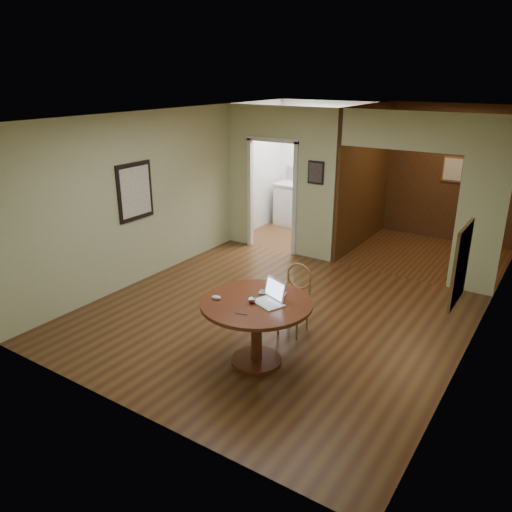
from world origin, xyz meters
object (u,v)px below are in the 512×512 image
Objects in this scene: open_laptop at (271,297)px; chair at (296,295)px; dining_table at (256,318)px; closed_laptop at (272,295)px.

chair is at bearing 122.13° from open_laptop.
dining_table is at bearing -127.93° from open_laptop.
open_laptop is at bearing -80.34° from chair.
dining_table is 3.12× the size of open_laptop.
chair is 2.26× the size of open_laptop.
chair is at bearing 78.93° from closed_laptop.
dining_table is 4.01× the size of closed_laptop.
closed_laptop is at bearing 142.32° from open_laptop.
closed_laptop is at bearing -84.41° from chair.
chair is 0.94m from open_laptop.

